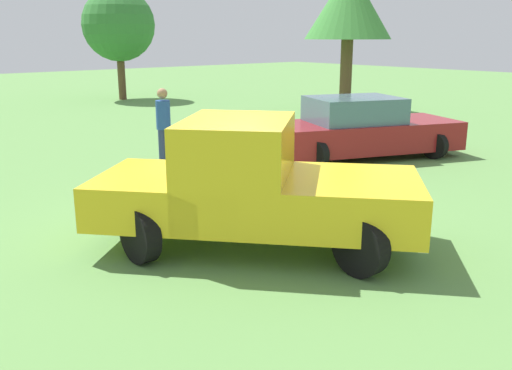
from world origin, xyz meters
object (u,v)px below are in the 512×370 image
at_px(pickup_truck, 248,183).
at_px(sedan_near, 360,130).
at_px(tree_far_center, 349,4).
at_px(tree_back_left, 118,25).
at_px(person_bystander, 163,122).

distance_m(pickup_truck, sedan_near, 6.56).
bearing_deg(tree_far_center, tree_back_left, 26.26).
relative_size(sedan_near, tree_back_left, 1.02).
xyz_separation_m(sedan_near, tree_back_left, (15.31, -1.46, 2.67)).
height_order(pickup_truck, tree_back_left, tree_back_left).
relative_size(sedan_near, tree_far_center, 0.95).
height_order(tree_back_left, tree_far_center, tree_far_center).
xyz_separation_m(pickup_truck, person_bystander, (5.09, -1.71, 0.07)).
distance_m(person_bystander, tree_far_center, 11.35).
bearing_deg(pickup_truck, tree_back_left, 116.82).
xyz_separation_m(tree_back_left, tree_far_center, (-9.49, -4.68, 0.67)).
height_order(person_bystander, tree_far_center, tree_far_center).
distance_m(pickup_truck, tree_back_left, 19.78).
relative_size(pickup_truck, sedan_near, 0.89).
bearing_deg(sedan_near, tree_far_center, 64.80).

